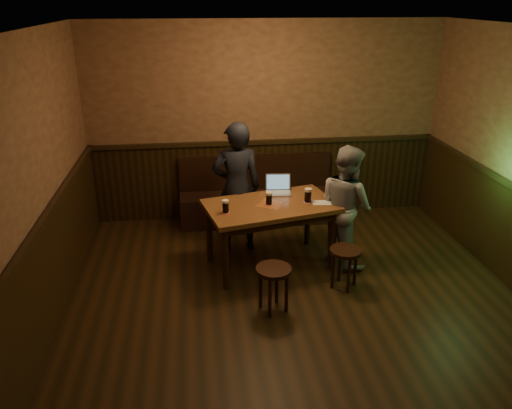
{
  "coord_description": "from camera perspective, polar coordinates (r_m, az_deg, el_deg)",
  "views": [
    {
      "loc": [
        -1.0,
        -3.93,
        3.07
      ],
      "look_at": [
        -0.35,
        1.32,
        0.85
      ],
      "focal_mm": 35.0,
      "sensor_mm": 36.0,
      "label": 1
    }
  ],
  "objects": [
    {
      "name": "laptop",
      "position": [
        6.2,
        2.56,
        1.89
      ],
      "size": [
        0.33,
        0.27,
        0.22
      ],
      "rotation": [
        0.0,
        0.0,
        -0.09
      ],
      "color": "silver",
      "rests_on": "pub_table"
    },
    {
      "name": "pint_left",
      "position": [
        5.61,
        -3.49,
        -0.22
      ],
      "size": [
        0.1,
        0.1,
        0.15
      ],
      "color": "#B5162E",
      "rests_on": "pub_table"
    },
    {
      "name": "pub_table",
      "position": [
        5.91,
        1.67,
        -0.89
      ],
      "size": [
        1.67,
        1.18,
        0.81
      ],
      "rotation": [
        0.0,
        0.0,
        0.23
      ],
      "color": "#5C291A",
      "rests_on": "ground"
    },
    {
      "name": "person_grey",
      "position": [
        6.08,
        10.21,
        -0.14
      ],
      "size": [
        0.81,
        0.89,
        1.49
      ],
      "primitive_type": "imported",
      "rotation": [
        0.0,
        0.0,
        1.99
      ],
      "color": "gray",
      "rests_on": "ground"
    },
    {
      "name": "person_suit",
      "position": [
        6.26,
        -2.22,
        1.91
      ],
      "size": [
        0.65,
        0.46,
        1.69
      ],
      "primitive_type": "imported",
      "rotation": [
        0.0,
        0.0,
        3.23
      ],
      "color": "black",
      "rests_on": "ground"
    },
    {
      "name": "menu",
      "position": [
        5.95,
        7.52,
        0.21
      ],
      "size": [
        0.24,
        0.18,
        0.0
      ],
      "primitive_type": "cube",
      "rotation": [
        0.0,
        0.0,
        -0.13
      ],
      "color": "silver",
      "rests_on": "pub_table"
    },
    {
      "name": "pint_mid",
      "position": [
        5.82,
        1.5,
        0.7
      ],
      "size": [
        0.1,
        0.1,
        0.15
      ],
      "color": "#B5162E",
      "rests_on": "pub_table"
    },
    {
      "name": "stool_left",
      "position": [
        5.19,
        2.03,
        -8.23
      ],
      "size": [
        0.49,
        0.49,
        0.5
      ],
      "rotation": [
        0.0,
        0.0,
        -0.42
      ],
      "color": "black",
      "rests_on": "ground"
    },
    {
      "name": "stool_right",
      "position": [
        5.68,
        10.15,
        -5.93
      ],
      "size": [
        0.39,
        0.39,
        0.48
      ],
      "rotation": [
        0.0,
        0.0,
        0.1
      ],
      "color": "black",
      "rests_on": "ground"
    },
    {
      "name": "bench",
      "position": [
        7.27,
        0.06,
        0.45
      ],
      "size": [
        2.2,
        0.5,
        0.95
      ],
      "color": "black",
      "rests_on": "ground"
    },
    {
      "name": "room",
      "position": [
        4.66,
        5.91,
        -1.09
      ],
      "size": [
        5.04,
        6.04,
        2.84
      ],
      "color": "black",
      "rests_on": "ground"
    },
    {
      "name": "pint_right",
      "position": [
        5.92,
        5.96,
        1.05
      ],
      "size": [
        0.11,
        0.11,
        0.17
      ],
      "color": "#B5162E",
      "rests_on": "pub_table"
    }
  ]
}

